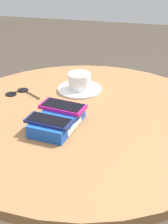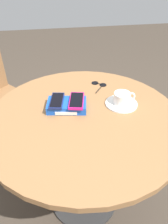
{
  "view_description": "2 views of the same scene",
  "coord_description": "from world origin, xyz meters",
  "px_view_note": "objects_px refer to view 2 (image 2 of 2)",
  "views": [
    {
      "loc": [
        -1.05,
        -0.23,
        1.31
      ],
      "look_at": [
        0.0,
        0.0,
        0.73
      ],
      "focal_mm": 60.0,
      "sensor_mm": 36.0,
      "label": 1
    },
    {
      "loc": [
        -0.13,
        -0.83,
        1.37
      ],
      "look_at": [
        0.0,
        0.0,
        0.73
      ],
      "focal_mm": 35.0,
      "sensor_mm": 36.0,
      "label": 2
    }
  ],
  "objects_px": {
    "phone_box": "(67,105)",
    "sunglasses": "(99,85)",
    "saucer": "(121,104)",
    "phone_navy": "(57,101)",
    "phone_magenta": "(77,101)",
    "coffee_cup": "(122,98)",
    "round_table": "(84,134)"
  },
  "relations": [
    {
      "from": "phone_box",
      "to": "sunglasses",
      "type": "height_order",
      "value": "phone_box"
    },
    {
      "from": "saucer",
      "to": "phone_navy",
      "type": "bearing_deg",
      "value": 176.71
    },
    {
      "from": "phone_magenta",
      "to": "saucer",
      "type": "xyz_separation_m",
      "value": [
        0.23,
        -0.0,
        -0.04
      ]
    },
    {
      "from": "phone_navy",
      "to": "phone_box",
      "type": "bearing_deg",
      "value": -14.85
    },
    {
      "from": "saucer",
      "to": "phone_box",
      "type": "bearing_deg",
      "value": 178.68
    },
    {
      "from": "saucer",
      "to": "sunglasses",
      "type": "bearing_deg",
      "value": 108.44
    },
    {
      "from": "phone_box",
      "to": "coffee_cup",
      "type": "relative_size",
      "value": 1.81
    },
    {
      "from": "phone_navy",
      "to": "phone_magenta",
      "type": "relative_size",
      "value": 0.96
    },
    {
      "from": "saucer",
      "to": "round_table",
      "type": "bearing_deg",
      "value": -163.29
    },
    {
      "from": "phone_box",
      "to": "phone_magenta",
      "type": "height_order",
      "value": "phone_magenta"
    },
    {
      "from": "round_table",
      "to": "sunglasses",
      "type": "relative_size",
      "value": 6.84
    },
    {
      "from": "round_table",
      "to": "sunglasses",
      "type": "height_order",
      "value": "sunglasses"
    },
    {
      "from": "phone_navy",
      "to": "phone_magenta",
      "type": "xyz_separation_m",
      "value": [
        0.1,
        -0.02,
        0.0
      ]
    },
    {
      "from": "round_table",
      "to": "phone_navy",
      "type": "distance_m",
      "value": 0.23
    },
    {
      "from": "phone_box",
      "to": "phone_navy",
      "type": "relative_size",
      "value": 1.41
    },
    {
      "from": "phone_box",
      "to": "phone_magenta",
      "type": "bearing_deg",
      "value": -5.75
    },
    {
      "from": "round_table",
      "to": "phone_magenta",
      "type": "distance_m",
      "value": 0.19
    },
    {
      "from": "saucer",
      "to": "sunglasses",
      "type": "relative_size",
      "value": 1.19
    },
    {
      "from": "phone_navy",
      "to": "saucer",
      "type": "relative_size",
      "value": 0.9
    },
    {
      "from": "coffee_cup",
      "to": "sunglasses",
      "type": "relative_size",
      "value": 0.83
    },
    {
      "from": "round_table",
      "to": "phone_navy",
      "type": "bearing_deg",
      "value": 146.76
    },
    {
      "from": "phone_box",
      "to": "round_table",
      "type": "bearing_deg",
      "value": -41.81
    },
    {
      "from": "phone_navy",
      "to": "saucer",
      "type": "height_order",
      "value": "phone_navy"
    },
    {
      "from": "phone_box",
      "to": "sunglasses",
      "type": "xyz_separation_m",
      "value": [
        0.21,
        0.21,
        -0.02
      ]
    },
    {
      "from": "sunglasses",
      "to": "phone_navy",
      "type": "bearing_deg",
      "value": -142.61
    },
    {
      "from": "round_table",
      "to": "saucer",
      "type": "relative_size",
      "value": 5.75
    },
    {
      "from": "phone_navy",
      "to": "sunglasses",
      "type": "xyz_separation_m",
      "value": [
        0.26,
        0.2,
        -0.04
      ]
    },
    {
      "from": "phone_magenta",
      "to": "coffee_cup",
      "type": "height_order",
      "value": "coffee_cup"
    },
    {
      "from": "phone_box",
      "to": "phone_magenta",
      "type": "xyz_separation_m",
      "value": [
        0.05,
        -0.0,
        0.03
      ]
    },
    {
      "from": "phone_box",
      "to": "phone_magenta",
      "type": "relative_size",
      "value": 1.36
    },
    {
      "from": "saucer",
      "to": "coffee_cup",
      "type": "xyz_separation_m",
      "value": [
        0.0,
        0.0,
        0.03
      ]
    },
    {
      "from": "phone_box",
      "to": "phone_navy",
      "type": "xyz_separation_m",
      "value": [
        -0.05,
        0.01,
        0.03
      ]
    }
  ]
}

